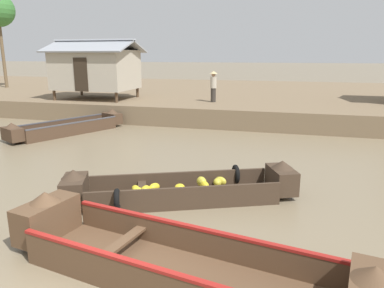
{
  "coord_description": "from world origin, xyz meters",
  "views": [
    {
      "loc": [
        2.61,
        -4.33,
        3.48
      ],
      "look_at": [
        -0.16,
        5.59,
        0.93
      ],
      "focal_mm": 33.8,
      "sensor_mm": 36.0,
      "label": 1
    }
  ],
  "objects_px": {
    "stilt_house_left": "(96,69)",
    "vendor_person": "(213,85)",
    "cargo_boat_upstream": "(68,127)",
    "viewer_boat": "(175,261)",
    "banana_boat": "(181,189)"
  },
  "relations": [
    {
      "from": "stilt_house_left",
      "to": "vendor_person",
      "type": "relative_size",
      "value": 2.99
    },
    {
      "from": "banana_boat",
      "to": "cargo_boat_upstream",
      "type": "distance_m",
      "value": 9.4
    },
    {
      "from": "viewer_boat",
      "to": "vendor_person",
      "type": "distance_m",
      "value": 14.78
    },
    {
      "from": "banana_boat",
      "to": "vendor_person",
      "type": "bearing_deg",
      "value": 98.53
    },
    {
      "from": "cargo_boat_upstream",
      "to": "stilt_house_left",
      "type": "relative_size",
      "value": 1.08
    },
    {
      "from": "banana_boat",
      "to": "viewer_boat",
      "type": "bearing_deg",
      "value": -74.53
    },
    {
      "from": "vendor_person",
      "to": "stilt_house_left",
      "type": "bearing_deg",
      "value": -177.73
    },
    {
      "from": "cargo_boat_upstream",
      "to": "vendor_person",
      "type": "xyz_separation_m",
      "value": [
        5.52,
        5.39,
        1.61
      ]
    },
    {
      "from": "stilt_house_left",
      "to": "vendor_person",
      "type": "distance_m",
      "value": 6.95
    },
    {
      "from": "banana_boat",
      "to": "cargo_boat_upstream",
      "type": "xyz_separation_m",
      "value": [
        -7.23,
        6.01,
        -0.02
      ]
    },
    {
      "from": "viewer_boat",
      "to": "stilt_house_left",
      "type": "distance_m",
      "value": 17.22
    },
    {
      "from": "cargo_boat_upstream",
      "to": "vendor_person",
      "type": "distance_m",
      "value": 7.88
    },
    {
      "from": "cargo_boat_upstream",
      "to": "vendor_person",
      "type": "relative_size",
      "value": 3.22
    },
    {
      "from": "viewer_boat",
      "to": "cargo_boat_upstream",
      "type": "relative_size",
      "value": 1.16
    },
    {
      "from": "cargo_boat_upstream",
      "to": "stilt_house_left",
      "type": "bearing_deg",
      "value": 105.1
    }
  ]
}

